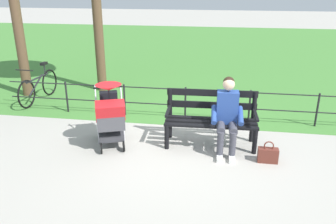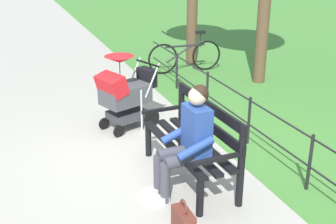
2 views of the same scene
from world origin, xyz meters
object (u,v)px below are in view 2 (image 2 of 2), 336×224
person_on_bench (188,138)px  bicycle (185,56)px  park_bench (195,138)px  stroller (125,92)px  handbag (183,221)px

person_on_bench → bicycle: 4.88m
bicycle → park_bench: bearing=158.0°
person_on_bench → stroller: (2.00, 0.14, -0.08)m
person_on_bench → stroller: person_on_bench is taller
handbag → bicycle: (5.16, -2.26, 0.24)m
person_on_bench → handbag: (-0.68, 0.34, -0.55)m
park_bench → person_on_bench: size_ratio=1.27×
person_on_bench → bicycle: person_on_bench is taller
stroller → handbag: stroller is taller
handbag → stroller: bearing=-4.2°
stroller → bicycle: bearing=-39.8°
handbag → bicycle: bicycle is taller
stroller → bicycle: 3.23m
park_bench → handbag: size_ratio=4.37×
person_on_bench → bicycle: (4.48, -1.92, -0.31)m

